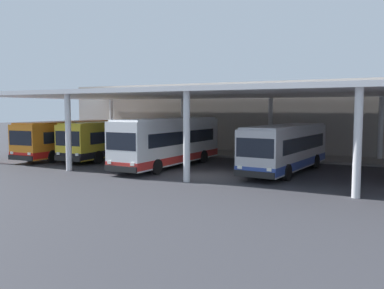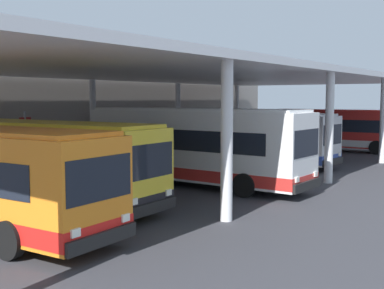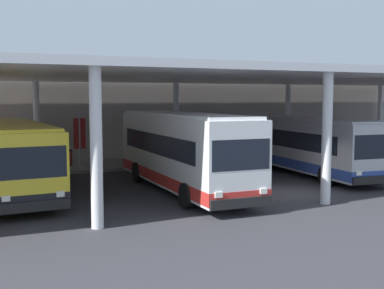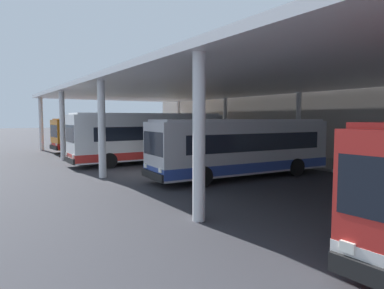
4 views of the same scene
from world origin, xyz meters
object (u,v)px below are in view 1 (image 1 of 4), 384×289
object	(u,v)px
bus_middle_bay	(169,142)
banner_sign	(189,133)
bus_second_bay	(110,139)
bench_waiting	(156,144)
bus_nearest_bay	(68,139)
bus_far_bay	(286,148)
trash_bin	(188,146)

from	to	relation	value
bus_middle_bay	banner_sign	xyz separation A→B (m)	(-2.97, 8.50, 0.14)
bus_second_bay	bench_waiting	world-z (taller)	bus_second_bay
bus_second_bay	bench_waiting	size ratio (longest dim) A/B	5.91
bus_nearest_bay	bench_waiting	world-z (taller)	bus_nearest_bay
bus_nearest_bay	bus_far_bay	distance (m)	18.94
bus_nearest_bay	bus_far_bay	size ratio (longest dim) A/B	1.00
bus_nearest_bay	banner_sign	size ratio (longest dim) A/B	3.33
bus_middle_bay	bus_second_bay	bearing A→B (deg)	164.56
bus_middle_bay	banner_sign	distance (m)	9.01
bus_second_bay	bus_middle_bay	world-z (taller)	bus_middle_bay
bus_nearest_bay	bus_second_bay	distance (m)	3.76
bus_second_bay	bus_middle_bay	distance (m)	7.38
banner_sign	trash_bin	bearing A→B (deg)	123.85
bus_middle_bay	bus_far_bay	bearing A→B (deg)	9.87
bench_waiting	trash_bin	size ratio (longest dim) A/B	1.84
bus_middle_bay	bus_far_bay	world-z (taller)	bus_middle_bay
trash_bin	banner_sign	bearing A→B (deg)	-56.15
bus_far_bay	trash_bin	bearing A→B (deg)	146.24
trash_bin	banner_sign	distance (m)	1.64
bus_middle_bay	trash_bin	world-z (taller)	bus_middle_bay
bus_middle_bay	banner_sign	size ratio (longest dim) A/B	3.55
trash_bin	bus_far_bay	bearing A→B (deg)	-33.76
bus_second_bay	trash_bin	xyz separation A→B (m)	(3.59, 7.36, -0.98)
bus_nearest_bay	bus_middle_bay	world-z (taller)	bus_middle_bay
bus_nearest_bay	bench_waiting	xyz separation A→B (m)	(3.33, 8.73, -0.99)
bus_second_bay	bench_waiting	bearing A→B (deg)	91.49
bench_waiting	trash_bin	xyz separation A→B (m)	(3.79, -0.05, 0.01)
bus_second_bay	banner_sign	xyz separation A→B (m)	(4.15, 6.54, 0.32)
bus_second_bay	banner_sign	distance (m)	7.75
bus_nearest_bay	trash_bin	distance (m)	11.27
bus_far_bay	bus_nearest_bay	bearing A→B (deg)	-177.60
bench_waiting	bus_nearest_bay	bearing A→B (deg)	-110.89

